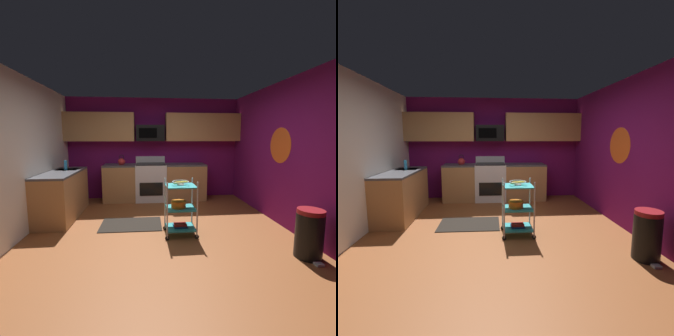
# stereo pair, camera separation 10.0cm
# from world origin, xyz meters

# --- Properties ---
(floor) EXTENTS (4.40, 4.80, 0.04)m
(floor) POSITION_xyz_m (0.00, 0.00, -0.02)
(floor) COLOR brown
(floor) RESTS_ON ground
(wall_back) EXTENTS (4.52, 0.06, 2.60)m
(wall_back) POSITION_xyz_m (0.00, 2.43, 1.30)
(wall_back) COLOR #6B1156
(wall_back) RESTS_ON ground
(wall_left) EXTENTS (0.06, 4.80, 2.60)m
(wall_left) POSITION_xyz_m (-2.23, 0.00, 1.30)
(wall_left) COLOR silver
(wall_left) RESTS_ON ground
(wall_right) EXTENTS (0.06, 4.80, 2.60)m
(wall_right) POSITION_xyz_m (2.23, 0.00, 1.30)
(wall_right) COLOR #6B1156
(wall_right) RESTS_ON ground
(wall_flower_decal) EXTENTS (0.00, 0.65, 0.65)m
(wall_flower_decal) POSITION_xyz_m (2.20, 0.28, 1.45)
(wall_flower_decal) COLOR #E5591E
(counter_run) EXTENTS (3.48, 2.21, 0.92)m
(counter_run) POSITION_xyz_m (-0.75, 1.67, 0.46)
(counter_run) COLOR #B27F4C
(counter_run) RESTS_ON ground
(oven_range) EXTENTS (0.76, 0.65, 1.10)m
(oven_range) POSITION_xyz_m (-0.11, 2.10, 0.48)
(oven_range) COLOR white
(oven_range) RESTS_ON ground
(upper_cabinets) EXTENTS (4.40, 0.33, 0.70)m
(upper_cabinets) POSITION_xyz_m (0.02, 2.23, 1.85)
(upper_cabinets) COLOR #B27F4C
(microwave) EXTENTS (0.70, 0.39, 0.40)m
(microwave) POSITION_xyz_m (-0.11, 2.21, 1.70)
(microwave) COLOR black
(rolling_cart) EXTENTS (0.54, 0.43, 0.91)m
(rolling_cart) POSITION_xyz_m (0.31, -0.10, 0.45)
(rolling_cart) COLOR silver
(rolling_cart) RESTS_ON ground
(fruit_bowl) EXTENTS (0.27, 0.27, 0.07)m
(fruit_bowl) POSITION_xyz_m (0.31, -0.10, 0.88)
(fruit_bowl) COLOR silver
(fruit_bowl) RESTS_ON rolling_cart
(mixing_bowl_large) EXTENTS (0.25, 0.25, 0.11)m
(mixing_bowl_large) POSITION_xyz_m (0.28, -0.10, 0.52)
(mixing_bowl_large) COLOR orange
(mixing_bowl_large) RESTS_ON rolling_cart
(book_stack) EXTENTS (0.23, 0.20, 0.06)m
(book_stack) POSITION_xyz_m (0.31, -0.10, 0.16)
(book_stack) COLOR #1E4C8C
(book_stack) RESTS_ON rolling_cart
(kettle) EXTENTS (0.21, 0.18, 0.26)m
(kettle) POSITION_xyz_m (-0.83, 2.10, 1.00)
(kettle) COLOR red
(kettle) RESTS_ON counter_run
(dish_soap_bottle) EXTENTS (0.06, 0.06, 0.20)m
(dish_soap_bottle) POSITION_xyz_m (-1.90, 1.25, 1.02)
(dish_soap_bottle) COLOR #2D8CBF
(dish_soap_bottle) RESTS_ON counter_run
(trash_can) EXTENTS (0.34, 0.42, 0.66)m
(trash_can) POSITION_xyz_m (1.90, -1.00, 0.33)
(trash_can) COLOR black
(trash_can) RESTS_ON ground
(floor_rug) EXTENTS (1.11, 0.71, 0.01)m
(floor_rug) POSITION_xyz_m (-0.52, 0.41, 0.01)
(floor_rug) COLOR black
(floor_rug) RESTS_ON ground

